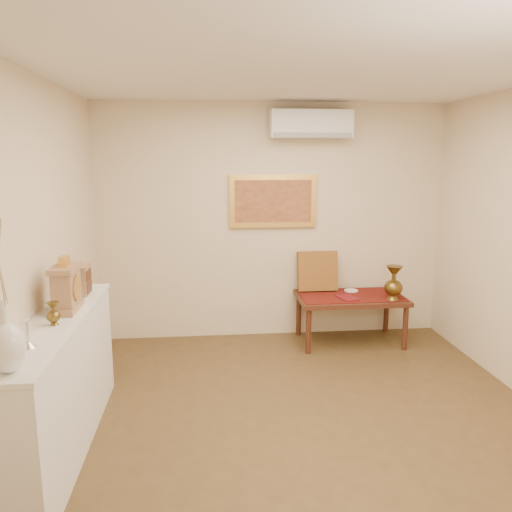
{
  "coord_description": "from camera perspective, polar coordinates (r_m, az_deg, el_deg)",
  "views": [
    {
      "loc": [
        -0.76,
        -3.44,
        2.09
      ],
      "look_at": [
        -0.3,
        1.15,
        1.18
      ],
      "focal_mm": 35.0,
      "sensor_mm": 36.0,
      "label": 1
    }
  ],
  "objects": [
    {
      "name": "brass_urn_tall",
      "position": [
        5.65,
        15.47,
        -2.56
      ],
      "size": [
        0.2,
        0.2,
        0.46
      ],
      "primitive_type": null,
      "color": "brown",
      "rests_on": "table_cloth"
    },
    {
      "name": "wooden_chest",
      "position": [
        4.35,
        -19.52,
        -2.58
      ],
      "size": [
        0.16,
        0.21,
        0.24
      ],
      "color": "#A57B55",
      "rests_on": "display_ledge"
    },
    {
      "name": "cushion",
      "position": [
        5.86,
        7.03,
        -1.71
      ],
      "size": [
        0.46,
        0.19,
        0.47
      ],
      "primitive_type": "cube",
      "rotation": [
        -0.21,
        0.0,
        0.0
      ],
      "color": "maroon",
      "rests_on": "table_cloth"
    },
    {
      "name": "candlestick",
      "position": [
        3.28,
        -24.7,
        -7.95
      ],
      "size": [
        0.09,
        0.09,
        0.19
      ],
      "primitive_type": null,
      "color": "silver",
      "rests_on": "display_ledge"
    },
    {
      "name": "wall_left",
      "position": [
        3.73,
        -24.98,
        -1.34
      ],
      "size": [
        0.02,
        4.5,
        2.7
      ],
      "primitive_type": "cube",
      "color": "beige",
      "rests_on": "ground"
    },
    {
      "name": "brass_urn_small",
      "position": [
        3.64,
        -22.17,
        -5.75
      ],
      "size": [
        0.09,
        0.09,
        0.21
      ],
      "primitive_type": null,
      "color": "brown",
      "rests_on": "display_ledge"
    },
    {
      "name": "table_cloth",
      "position": [
        5.77,
        10.77,
        -4.46
      ],
      "size": [
        1.14,
        0.59,
        0.01
      ],
      "primitive_type": "cube",
      "color": "#5F160F",
      "rests_on": "low_table"
    },
    {
      "name": "wall_front",
      "position": [
        1.59,
        24.95,
        -17.68
      ],
      "size": [
        4.0,
        0.02,
        2.7
      ],
      "primitive_type": "cube",
      "color": "beige",
      "rests_on": "ground"
    },
    {
      "name": "wall_back",
      "position": [
        5.79,
        1.9,
        3.84
      ],
      "size": [
        4.0,
        0.02,
        2.7
      ],
      "primitive_type": "cube",
      "color": "beige",
      "rests_on": "ground"
    },
    {
      "name": "white_vase",
      "position": [
        2.85,
        -27.22,
        -2.53
      ],
      "size": [
        0.19,
        0.19,
        1.0
      ],
      "primitive_type": null,
      "color": "white",
      "rests_on": "display_ledge"
    },
    {
      "name": "plate",
      "position": [
        5.94,
        10.83,
        -3.9
      ],
      "size": [
        0.16,
        0.16,
        0.01
      ],
      "primitive_type": "cylinder",
      "color": "white",
      "rests_on": "table_cloth"
    },
    {
      "name": "painting",
      "position": [
        5.73,
        1.95,
        6.28
      ],
      "size": [
        1.0,
        0.06,
        0.6
      ],
      "color": "gold",
      "rests_on": "wall_back"
    },
    {
      "name": "ceiling",
      "position": [
        3.57,
        7.17,
        20.92
      ],
      "size": [
        4.5,
        4.5,
        0.0
      ],
      "primitive_type": "plane",
      "rotation": [
        3.14,
        0.0,
        0.0
      ],
      "color": "white",
      "rests_on": "ground"
    },
    {
      "name": "display_ledge",
      "position": [
        3.94,
        -21.45,
        -13.61
      ],
      "size": [
        0.37,
        2.02,
        0.98
      ],
      "color": "white",
      "rests_on": "floor"
    },
    {
      "name": "floor",
      "position": [
        4.1,
        6.19,
        -19.58
      ],
      "size": [
        4.5,
        4.5,
        0.0
      ],
      "primitive_type": "plane",
      "color": "brown",
      "rests_on": "ground"
    },
    {
      "name": "menu",
      "position": [
        5.63,
        10.41,
        -4.72
      ],
      "size": [
        0.24,
        0.29,
        0.01
      ],
      "primitive_type": "cube",
      "rotation": [
        0.0,
        0.0,
        0.27
      ],
      "color": "maroon",
      "rests_on": "table_cloth"
    },
    {
      "name": "ac_unit",
      "position": [
        5.69,
        6.29,
        14.74
      ],
      "size": [
        0.9,
        0.25,
        0.3
      ],
      "color": "silver",
      "rests_on": "wall_back"
    },
    {
      "name": "mantel_clock",
      "position": [
        3.91,
        -20.84,
        -3.4
      ],
      "size": [
        0.17,
        0.36,
        0.41
      ],
      "color": "#A57B55",
      "rests_on": "display_ledge"
    },
    {
      "name": "low_table",
      "position": [
        5.78,
        10.74,
        -5.12
      ],
      "size": [
        1.2,
        0.7,
        0.55
      ],
      "color": "#4C2417",
      "rests_on": "floor"
    }
  ]
}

